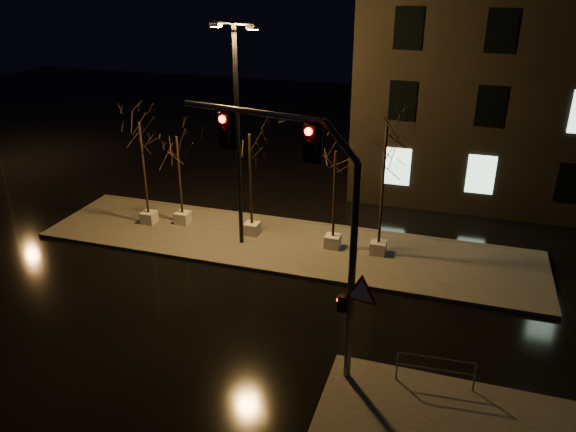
% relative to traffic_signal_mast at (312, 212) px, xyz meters
% --- Properties ---
extents(ground, '(90.00, 90.00, 0.00)m').
position_rel_traffic_signal_mast_xyz_m(ground, '(-3.28, 1.64, -5.18)').
color(ground, black).
rests_on(ground, ground).
extents(median, '(22.00, 5.00, 0.15)m').
position_rel_traffic_signal_mast_xyz_m(median, '(-3.28, 7.64, -5.11)').
color(median, '#44413D').
rests_on(median, ground).
extents(tree_0, '(1.80, 1.80, 5.04)m').
position_rel_traffic_signal_mast_xyz_m(tree_0, '(-10.12, 7.75, -1.21)').
color(tree_0, beige).
rests_on(tree_0, median).
extents(tree_1, '(1.80, 1.80, 4.35)m').
position_rel_traffic_signal_mast_xyz_m(tree_1, '(-8.57, 8.21, -1.73)').
color(tree_1, beige).
rests_on(tree_1, median).
extents(tree_2, '(1.80, 1.80, 4.81)m').
position_rel_traffic_signal_mast_xyz_m(tree_2, '(-4.98, 8.06, -1.38)').
color(tree_2, beige).
rests_on(tree_2, median).
extents(tree_3, '(1.80, 1.80, 4.46)m').
position_rel_traffic_signal_mast_xyz_m(tree_3, '(-1.17, 7.90, -1.64)').
color(tree_3, beige).
rests_on(tree_3, median).
extents(tree_4, '(1.80, 1.80, 5.69)m').
position_rel_traffic_signal_mast_xyz_m(tree_4, '(0.81, 7.90, -0.71)').
color(tree_4, beige).
rests_on(tree_4, median).
extents(traffic_signal_mast, '(6.16, 1.37, 7.66)m').
position_rel_traffic_signal_mast_xyz_m(traffic_signal_mast, '(0.00, 0.00, 0.00)').
color(traffic_signal_mast, '#525559').
rests_on(traffic_signal_mast, sidewalk_corner).
extents(streetlight_main, '(2.27, 0.99, 9.28)m').
position_rel_traffic_signal_mast_xyz_m(streetlight_main, '(-5.13, 7.14, 0.32)').
color(streetlight_main, black).
rests_on(streetlight_main, median).
extents(guard_rail_a, '(2.22, 0.20, 0.96)m').
position_rel_traffic_signal_mast_xyz_m(guard_rail_a, '(3.72, 0.14, -4.41)').
color(guard_rail_a, '#525559').
rests_on(guard_rail_a, sidewalk_corner).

